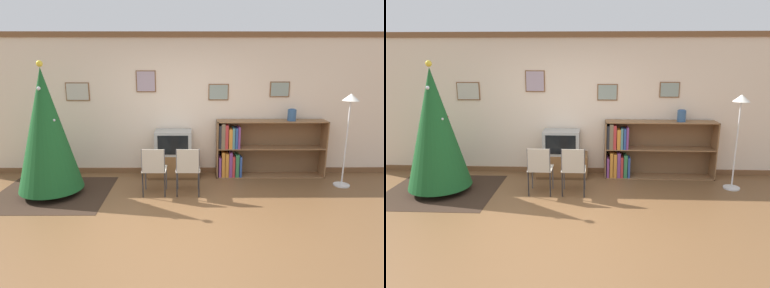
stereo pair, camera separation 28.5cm
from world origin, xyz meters
TOP-DOWN VIEW (x-y plane):
  - ground_plane at (0.00, 0.00)m, footprint 24.00×24.00m
  - wall_back at (-0.00, 2.34)m, footprint 8.76×0.11m
  - area_rug at (-2.13, 1.18)m, footprint 1.88×1.65m
  - christmas_tree at (-2.13, 1.18)m, footprint 1.04×1.04m
  - tv_console at (-0.13, 2.05)m, footprint 0.99×0.44m
  - television at (-0.13, 2.04)m, footprint 0.68×0.43m
  - folding_chair_left at (-0.41, 1.12)m, footprint 0.40×0.40m
  - folding_chair_right at (0.15, 1.12)m, footprint 0.40×0.40m
  - bookshelf at (1.32, 2.11)m, footprint 2.06×0.36m
  - vase at (2.10, 2.09)m, footprint 0.16×0.16m
  - standing_lamp at (2.92, 1.54)m, footprint 0.28×0.28m

SIDE VIEW (x-z plane):
  - ground_plane at x=0.00m, z-range 0.00..0.00m
  - area_rug at x=-2.13m, z-range 0.00..0.01m
  - tv_console at x=-0.13m, z-range 0.00..0.46m
  - folding_chair_left at x=-0.41m, z-range 0.06..0.88m
  - folding_chair_right at x=0.15m, z-range 0.06..0.88m
  - bookshelf at x=1.32m, z-range -0.02..1.07m
  - television at x=-0.13m, z-range 0.45..0.91m
  - christmas_tree at x=-2.13m, z-range 0.00..2.19m
  - vase at x=2.10m, z-range 1.09..1.31m
  - standing_lamp at x=2.92m, z-range 0.44..2.09m
  - wall_back at x=0.00m, z-range 0.00..2.70m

